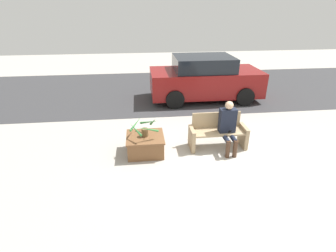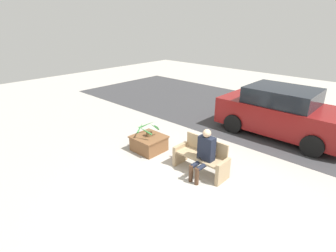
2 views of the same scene
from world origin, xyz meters
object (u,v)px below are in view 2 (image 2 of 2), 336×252
bench (202,157)px  potted_plant (149,129)px  person_seated (204,152)px  planter_box (149,143)px  parked_car (282,113)px

bench → potted_plant: size_ratio=1.95×
bench → person_seated: size_ratio=1.14×
person_seated → potted_plant: 2.01m
person_seated → planter_box: size_ratio=1.39×
bench → planter_box: bearing=-176.1°
planter_box → parked_car: bearing=58.2°
bench → person_seated: bearing=-43.4°
planter_box → parked_car: size_ratio=0.22×
potted_plant → person_seated: bearing=-1.7°
bench → parked_car: (0.54, 3.67, 0.39)m
person_seated → potted_plant: size_ratio=1.71×
bench → potted_plant: bearing=-176.2°
bench → potted_plant: 1.85m
person_seated → potted_plant: person_seated is taller
parked_car → person_seated: bearing=-95.1°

